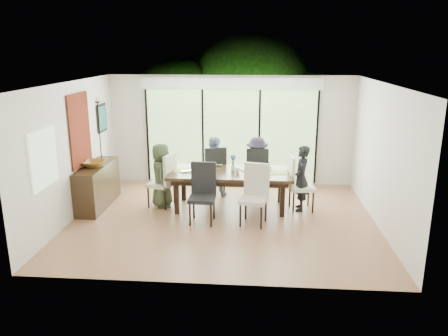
# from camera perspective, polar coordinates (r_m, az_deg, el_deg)

# --- Properties ---
(floor) EXTENTS (6.00, 5.00, 0.01)m
(floor) POSITION_cam_1_polar(r_m,az_deg,el_deg) (8.82, -0.13, -6.74)
(floor) COLOR brown
(floor) RESTS_ON ground
(ceiling) EXTENTS (6.00, 5.00, 0.01)m
(ceiling) POSITION_cam_1_polar(r_m,az_deg,el_deg) (8.20, -0.14, 11.10)
(ceiling) COLOR white
(ceiling) RESTS_ON wall_back
(wall_back) EXTENTS (6.00, 0.02, 2.70)m
(wall_back) POSITION_cam_1_polar(r_m,az_deg,el_deg) (10.86, 0.93, 4.93)
(wall_back) COLOR silver
(wall_back) RESTS_ON floor
(wall_front) EXTENTS (6.00, 0.02, 2.70)m
(wall_front) POSITION_cam_1_polar(r_m,az_deg,el_deg) (6.01, -2.04, -3.73)
(wall_front) COLOR silver
(wall_front) RESTS_ON floor
(wall_left) EXTENTS (0.02, 5.00, 2.70)m
(wall_left) POSITION_cam_1_polar(r_m,az_deg,el_deg) (9.15, -19.29, 2.09)
(wall_left) COLOR beige
(wall_left) RESTS_ON floor
(wall_right) EXTENTS (0.02, 5.00, 2.70)m
(wall_right) POSITION_cam_1_polar(r_m,az_deg,el_deg) (8.71, 20.03, 1.38)
(wall_right) COLOR white
(wall_right) RESTS_ON floor
(glass_doors) EXTENTS (4.20, 0.02, 2.30)m
(glass_doors) POSITION_cam_1_polar(r_m,az_deg,el_deg) (10.85, 0.91, 4.12)
(glass_doors) COLOR #598C3F
(glass_doors) RESTS_ON wall_back
(blinds_header) EXTENTS (4.40, 0.06, 0.28)m
(blinds_header) POSITION_cam_1_polar(r_m,az_deg,el_deg) (10.66, 0.94, 10.98)
(blinds_header) COLOR white
(blinds_header) RESTS_ON wall_back
(mullion_a) EXTENTS (0.05, 0.04, 2.30)m
(mullion_a) POSITION_cam_1_polar(r_m,az_deg,el_deg) (11.16, -9.94, 4.21)
(mullion_a) COLOR black
(mullion_a) RESTS_ON wall_back
(mullion_b) EXTENTS (0.05, 0.04, 2.30)m
(mullion_b) POSITION_cam_1_polar(r_m,az_deg,el_deg) (10.90, -2.78, 4.16)
(mullion_b) COLOR black
(mullion_b) RESTS_ON wall_back
(mullion_c) EXTENTS (0.05, 0.04, 2.30)m
(mullion_c) POSITION_cam_1_polar(r_m,az_deg,el_deg) (10.82, 4.62, 4.04)
(mullion_c) COLOR black
(mullion_c) RESTS_ON wall_back
(mullion_d) EXTENTS (0.05, 0.04, 2.30)m
(mullion_d) POSITION_cam_1_polar(r_m,az_deg,el_deg) (10.92, 12.00, 3.85)
(mullion_d) COLOR black
(mullion_d) RESTS_ON wall_back
(side_window) EXTENTS (0.02, 0.90, 1.00)m
(side_window) POSITION_cam_1_polar(r_m,az_deg,el_deg) (8.05, -22.46, 1.14)
(side_window) COLOR #8CAD7F
(side_window) RESTS_ON wall_left
(deck) EXTENTS (6.00, 1.80, 0.10)m
(deck) POSITION_cam_1_polar(r_m,az_deg,el_deg) (12.05, 1.16, -0.86)
(deck) COLOR #513C23
(deck) RESTS_ON ground
(rail_top) EXTENTS (6.00, 0.08, 0.06)m
(rail_top) POSITION_cam_1_polar(r_m,az_deg,el_deg) (12.67, 1.39, 2.75)
(rail_top) COLOR #503622
(rail_top) RESTS_ON deck
(foliage_left) EXTENTS (3.20, 3.20, 3.20)m
(foliage_left) POSITION_cam_1_polar(r_m,az_deg,el_deg) (13.70, -5.96, 7.41)
(foliage_left) COLOR #14380F
(foliage_left) RESTS_ON ground
(foliage_mid) EXTENTS (4.00, 4.00, 4.00)m
(foliage_mid) POSITION_cam_1_polar(r_m,az_deg,el_deg) (14.04, 3.43, 9.14)
(foliage_mid) COLOR #14380F
(foliage_mid) RESTS_ON ground
(foliage_right) EXTENTS (2.80, 2.80, 2.80)m
(foliage_right) POSITION_cam_1_polar(r_m,az_deg,el_deg) (13.40, 11.09, 6.25)
(foliage_right) COLOR #14380F
(foliage_right) RESTS_ON ground
(foliage_far) EXTENTS (3.60, 3.60, 3.60)m
(foliage_far) POSITION_cam_1_polar(r_m,az_deg,el_deg) (14.80, -0.45, 8.78)
(foliage_far) COLOR #14380F
(foliage_far) RESTS_ON ground
(table_top) EXTENTS (2.58, 1.18, 0.06)m
(table_top) POSITION_cam_1_polar(r_m,az_deg,el_deg) (9.20, 0.86, -0.67)
(table_top) COLOR black
(table_top) RESTS_ON floor
(table_apron) EXTENTS (2.37, 0.97, 0.11)m
(table_apron) POSITION_cam_1_polar(r_m,az_deg,el_deg) (9.23, 0.85, -1.25)
(table_apron) COLOR black
(table_apron) RESTS_ON floor
(table_leg_fl) EXTENTS (0.10, 0.10, 0.74)m
(table_leg_fl) POSITION_cam_1_polar(r_m,az_deg,el_deg) (9.04, -6.19, -3.73)
(table_leg_fl) COLOR black
(table_leg_fl) RESTS_ON floor
(table_leg_fr) EXTENTS (0.10, 0.10, 0.74)m
(table_leg_fr) POSITION_cam_1_polar(r_m,az_deg,el_deg) (8.91, 7.63, -4.07)
(table_leg_fr) COLOR black
(table_leg_fr) RESTS_ON floor
(table_leg_bl) EXTENTS (0.10, 0.10, 0.74)m
(table_leg_bl) POSITION_cam_1_polar(r_m,az_deg,el_deg) (9.85, -5.28, -2.10)
(table_leg_bl) COLOR black
(table_leg_bl) RESTS_ON floor
(table_leg_br) EXTENTS (0.10, 0.10, 0.74)m
(table_leg_br) POSITION_cam_1_polar(r_m,az_deg,el_deg) (9.73, 7.37, -2.39)
(table_leg_br) COLOR black
(table_leg_br) RESTS_ON floor
(chair_left_end) EXTENTS (0.62, 0.62, 1.18)m
(chair_left_end) POSITION_cam_1_polar(r_m,az_deg,el_deg) (9.46, -8.26, -1.53)
(chair_left_end) COLOR silver
(chair_left_end) RESTS_ON floor
(chair_right_end) EXTENTS (0.55, 0.55, 1.18)m
(chair_right_end) POSITION_cam_1_polar(r_m,az_deg,el_deg) (9.29, 10.13, -1.94)
(chair_right_end) COLOR white
(chair_right_end) RESTS_ON floor
(chair_far_left) EXTENTS (0.63, 0.63, 1.18)m
(chair_far_left) POSITION_cam_1_polar(r_m,az_deg,el_deg) (10.10, -1.39, -0.28)
(chair_far_left) COLOR black
(chair_far_left) RESTS_ON floor
(chair_far_right) EXTENTS (0.52, 0.52, 1.18)m
(chair_far_right) POSITION_cam_1_polar(r_m,az_deg,el_deg) (10.05, 4.29, -0.40)
(chair_far_right) COLOR black
(chair_far_right) RESTS_ON floor
(chair_near_left) EXTENTS (0.51, 0.51, 1.18)m
(chair_near_left) POSITION_cam_1_polar(r_m,az_deg,el_deg) (8.47, -2.90, -3.40)
(chair_near_left) COLOR black
(chair_near_left) RESTS_ON floor
(chair_near_right) EXTENTS (0.59, 0.59, 1.18)m
(chair_near_right) POSITION_cam_1_polar(r_m,az_deg,el_deg) (8.41, 3.88, -3.57)
(chair_near_right) COLOR beige
(chair_near_right) RESTS_ON floor
(person_left_end) EXTENTS (0.52, 0.71, 1.39)m
(person_left_end) POSITION_cam_1_polar(r_m,az_deg,el_deg) (9.43, -8.16, -0.94)
(person_left_end) COLOR #35442D
(person_left_end) RESTS_ON floor
(person_right_end) EXTENTS (0.43, 0.66, 1.39)m
(person_right_end) POSITION_cam_1_polar(r_m,az_deg,el_deg) (9.25, 10.04, -1.33)
(person_right_end) COLOR black
(person_right_end) RESTS_ON floor
(person_far_left) EXTENTS (0.66, 0.43, 1.39)m
(person_far_left) POSITION_cam_1_polar(r_m,az_deg,el_deg) (10.05, -1.41, 0.25)
(person_far_left) COLOR #7D93B4
(person_far_left) RESTS_ON floor
(person_far_right) EXTENTS (0.71, 0.52, 1.39)m
(person_far_right) POSITION_cam_1_polar(r_m,az_deg,el_deg) (10.01, 4.30, 0.13)
(person_far_right) COLOR #251F2E
(person_far_right) RESTS_ON floor
(placemat_left) EXTENTS (0.47, 0.34, 0.01)m
(placemat_left) POSITION_cam_1_polar(r_m,az_deg,el_deg) (9.30, -5.00, -0.33)
(placemat_left) COLOR #98AB3D
(placemat_left) RESTS_ON table_top
(placemat_right) EXTENTS (0.47, 0.34, 0.01)m
(placemat_right) POSITION_cam_1_polar(r_m,az_deg,el_deg) (9.18, 6.78, -0.58)
(placemat_right) COLOR #84BD43
(placemat_right) RESTS_ON table_top
(placemat_far_l) EXTENTS (0.47, 0.34, 0.01)m
(placemat_far_l) POSITION_cam_1_polar(r_m,az_deg,el_deg) (9.61, -1.67, 0.25)
(placemat_far_l) COLOR #8DA73B
(placemat_far_l) RESTS_ON table_top
(placemat_far_r) EXTENTS (0.47, 0.34, 0.01)m
(placemat_far_r) POSITION_cam_1_polar(r_m,az_deg,el_deg) (9.56, 4.30, 0.13)
(placemat_far_r) COLOR #83B540
(placemat_far_r) RESTS_ON table_top
(placemat_paper) EXTENTS (0.47, 0.34, 0.01)m
(placemat_paper) POSITION_cam_1_polar(r_m,az_deg,el_deg) (8.95, -2.78, -0.90)
(placemat_paper) COLOR white
(placemat_paper) RESTS_ON table_top
(tablet_far_l) EXTENTS (0.28, 0.19, 0.01)m
(tablet_far_l) POSITION_cam_1_polar(r_m,az_deg,el_deg) (9.55, -1.11, 0.22)
(tablet_far_l) COLOR black
(tablet_far_l) RESTS_ON table_top
(tablet_far_r) EXTENTS (0.26, 0.18, 0.01)m
(tablet_far_r) POSITION_cam_1_polar(r_m,az_deg,el_deg) (9.51, 4.00, 0.10)
(tablet_far_r) COLOR black
(tablet_far_r) RESTS_ON table_top
(papers) EXTENTS (0.32, 0.24, 0.00)m
(papers) POSITION_cam_1_polar(r_m,az_deg,el_deg) (9.13, 5.23, -0.64)
(papers) COLOR white
(papers) RESTS_ON table_top
(platter_base) EXTENTS (0.28, 0.28, 0.03)m
(platter_base) POSITION_cam_1_polar(r_m,az_deg,el_deg) (8.95, -2.78, -0.80)
(platter_base) COLOR white
(platter_base) RESTS_ON table_top
(platter_snacks) EXTENTS (0.22, 0.22, 0.02)m
(platter_snacks) POSITION_cam_1_polar(r_m,az_deg,el_deg) (8.94, -2.78, -0.68)
(platter_snacks) COLOR #BF7F16
(platter_snacks) RESTS_ON table_top
(vase) EXTENTS (0.09, 0.09, 0.13)m
(vase) POSITION_cam_1_polar(r_m,az_deg,el_deg) (9.22, 1.19, -0.01)
(vase) COLOR silver
(vase) RESTS_ON table_top
(hyacinth_stems) EXTENTS (0.04, 0.04, 0.17)m
(hyacinth_stems) POSITION_cam_1_polar(r_m,az_deg,el_deg) (9.19, 1.19, 0.77)
(hyacinth_stems) COLOR #337226
(hyacinth_stems) RESTS_ON table_top
(hyacinth_blooms) EXTENTS (0.12, 0.12, 0.12)m
(hyacinth_blooms) POSITION_cam_1_polar(r_m,az_deg,el_deg) (9.16, 1.20, 1.42)
(hyacinth_blooms) COLOR #4C5FBE
(hyacinth_blooms) RESTS_ON table_top
(laptop) EXTENTS (0.42, 0.37, 0.03)m
(laptop) POSITION_cam_1_polar(r_m,az_deg,el_deg) (9.18, -4.48, -0.45)
(laptop) COLOR silver
(laptop) RESTS_ON table_top
(cup_a) EXTENTS (0.19, 0.19, 0.10)m
(cup_a) POSITION_cam_1_polar(r_m,az_deg,el_deg) (9.39, -3.35, 0.17)
(cup_a) COLOR white
(cup_a) RESTS_ON table_top
(cup_b) EXTENTS (0.15, 0.15, 0.10)m
(cup_b) POSITION_cam_1_polar(r_m,az_deg,el_deg) (9.07, 1.76, -0.37)
(cup_b) COLOR white
(cup_b) RESTS_ON table_top
(cup_c) EXTENTS (0.14, 0.14, 0.10)m
(cup_c) POSITION_cam_1_polar(r_m,az_deg,el_deg) (9.26, 5.84, -0.10)
(cup_c) COLOR white
(cup_c) RESTS_ON table_top
(book) EXTENTS (0.27, 0.30, 0.02)m
(book) POSITION_cam_1_polar(r_m,az_deg,el_deg) (9.23, 2.43, -0.36)
(book) COLOR white
(book) RESTS_ON table_top
(sideboard) EXTENTS (0.46, 1.63, 0.92)m
(sideboard) POSITION_cam_1_polar(r_m,az_deg,el_deg) (9.79, -16.18, -2.22)
(sideboard) COLOR black
(sideboard) RESTS_ON floor
(bowl) EXTENTS (0.49, 0.49, 0.12)m
(bowl) POSITION_cam_1_polar(r_m,az_deg,el_deg) (9.57, -16.61, 0.56)
(bowl) COLOR brown
(bowl) RESTS_ON sideboard
(candlestick_base) EXTENTS (0.10, 0.10, 0.04)m
(candlestick_base) POSITION_cam_1_polar(r_m,az_deg,el_deg) (9.98, -15.69, 1.01)
(candlestick_base) COLOR black
(candlestick_base) RESTS_ON sideboard
(candlestick_shaft) EXTENTS (0.02, 0.02, 1.27)m
(candlestick_shaft) POSITION_cam_1_polar(r_m,az_deg,el_deg) (9.85, -15.96, 4.63)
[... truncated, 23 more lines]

